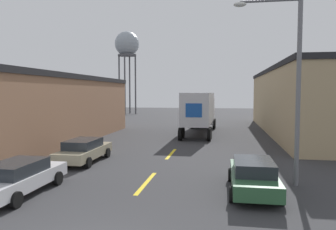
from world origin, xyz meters
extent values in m
cube|color=yellow|center=(0.00, 6.68, 0.00)|extent=(0.20, 3.72, 0.01)
cube|color=yellow|center=(0.00, 13.83, 0.00)|extent=(0.20, 3.72, 0.01)
cube|color=#9E7051|center=(-12.30, 17.91, 2.57)|extent=(9.13, 21.43, 5.13)
cube|color=#232326|center=(-12.30, 17.91, 5.33)|extent=(9.33, 21.63, 0.40)
cube|color=tan|center=(13.65, 27.53, 3.05)|extent=(11.83, 28.35, 6.09)
cube|color=#232326|center=(13.65, 27.53, 6.29)|extent=(12.03, 28.55, 0.40)
cube|color=silver|center=(1.17, 30.14, 2.06)|extent=(2.38, 3.05, 3.02)
cube|color=silver|center=(1.08, 23.80, 2.64)|extent=(2.59, 9.11, 2.87)
cube|color=#194CA3|center=(1.01, 19.25, 2.64)|extent=(1.35, 0.05, 1.15)
cylinder|color=black|center=(2.40, 30.50, 0.55)|extent=(0.30, 1.10, 1.10)
cylinder|color=black|center=(-0.06, 30.53, 0.55)|extent=(0.30, 1.10, 1.10)
cylinder|color=black|center=(2.39, 29.29, 0.55)|extent=(0.30, 1.10, 1.10)
cylinder|color=black|center=(-0.07, 29.33, 0.55)|extent=(0.30, 1.10, 1.10)
cylinder|color=black|center=(2.27, 21.44, 0.55)|extent=(0.30, 1.10, 1.10)
cylinder|color=black|center=(-0.19, 21.48, 0.55)|extent=(0.30, 1.10, 1.10)
cylinder|color=black|center=(2.25, 20.04, 0.55)|extent=(0.30, 1.10, 1.10)
cylinder|color=black|center=(-0.21, 20.08, 0.55)|extent=(0.30, 1.10, 1.10)
cube|color=tan|center=(-4.66, 10.47, 0.58)|extent=(1.75, 4.78, 0.55)
cube|color=#23282D|center=(-4.66, 10.33, 1.10)|extent=(1.54, 2.49, 0.50)
cylinder|color=black|center=(-3.78, 11.96, 0.30)|extent=(0.22, 0.60, 0.60)
cylinder|color=black|center=(-5.53, 11.96, 0.30)|extent=(0.22, 0.60, 0.60)
cylinder|color=black|center=(-3.78, 8.99, 0.30)|extent=(0.22, 0.60, 0.60)
cylinder|color=black|center=(-5.53, 8.99, 0.30)|extent=(0.22, 0.60, 0.60)
cube|color=#2D5B38|center=(4.66, 6.13, 0.58)|extent=(1.75, 4.78, 0.55)
cube|color=#23282D|center=(4.66, 5.99, 1.10)|extent=(1.54, 2.49, 0.50)
cylinder|color=black|center=(5.53, 7.61, 0.30)|extent=(0.22, 0.60, 0.60)
cylinder|color=black|center=(3.78, 7.61, 0.30)|extent=(0.22, 0.60, 0.60)
cylinder|color=black|center=(5.53, 4.65, 0.30)|extent=(0.22, 0.60, 0.60)
cylinder|color=black|center=(3.78, 4.65, 0.30)|extent=(0.22, 0.60, 0.60)
cube|color=silver|center=(-4.66, 4.21, 0.58)|extent=(1.75, 4.78, 0.55)
cube|color=#23282D|center=(-4.66, 4.07, 1.10)|extent=(1.54, 2.49, 0.50)
cylinder|color=black|center=(-3.78, 5.69, 0.30)|extent=(0.22, 0.60, 0.60)
cylinder|color=black|center=(-5.53, 5.69, 0.30)|extent=(0.22, 0.60, 0.60)
cylinder|color=black|center=(-3.78, 2.73, 0.30)|extent=(0.22, 0.60, 0.60)
cylinder|color=#47474C|center=(-13.18, 53.06, 5.70)|extent=(0.28, 0.28, 11.41)
cylinder|color=#47474C|center=(-14.80, 54.68, 5.70)|extent=(0.28, 0.28, 11.41)
cylinder|color=#47474C|center=(-16.41, 53.06, 5.70)|extent=(0.28, 0.28, 11.41)
cylinder|color=#47474C|center=(-14.80, 51.45, 5.70)|extent=(0.28, 0.28, 11.41)
cylinder|color=#4C4C51|center=(-14.80, 53.06, 11.21)|extent=(3.50, 3.50, 0.30)
sphere|color=#939EA8|center=(-14.80, 53.06, 13.37)|extent=(4.61, 4.61, 4.61)
cylinder|color=slate|center=(6.61, 7.40, 4.10)|extent=(0.20, 0.20, 8.19)
cylinder|color=slate|center=(5.34, 7.40, 8.04)|extent=(2.53, 0.11, 0.11)
ellipsoid|color=silver|center=(4.08, 7.40, 7.94)|extent=(0.56, 0.32, 0.22)
camera|label=1|loc=(3.43, -7.53, 4.08)|focal=35.00mm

